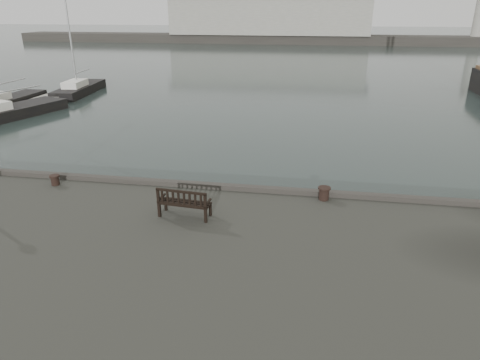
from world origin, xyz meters
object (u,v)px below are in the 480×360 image
object	(u,v)px
bench	(185,208)
yacht_b	(0,106)
yacht_d	(80,91)
bollard_left	(55,180)
bollard_right	(324,193)

from	to	relation	value
bench	yacht_b	world-z (taller)	yacht_b
bench	yacht_b	xyz separation A→B (m)	(-21.70, 19.39, -1.62)
bench	yacht_d	size ratio (longest dim) A/B	0.16
bench	bollard_left	bearing A→B (deg)	168.09
bench	bollard_right	size ratio (longest dim) A/B	3.71
bench	yacht_b	size ratio (longest dim) A/B	0.13
yacht_b	yacht_d	size ratio (longest dim) A/B	1.23
yacht_d	yacht_b	bearing A→B (deg)	-117.09
bollard_left	yacht_d	size ratio (longest dim) A/B	0.04
bollard_left	bollard_right	bearing A→B (deg)	1.96
yacht_d	bollard_left	bearing A→B (deg)	-68.71
yacht_b	yacht_d	world-z (taller)	yacht_b
bollard_left	yacht_b	xyz separation A→B (m)	(-16.07, 17.64, -1.51)
bench	yacht_d	world-z (taller)	yacht_d
bollard_left	yacht_b	bearing A→B (deg)	132.33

